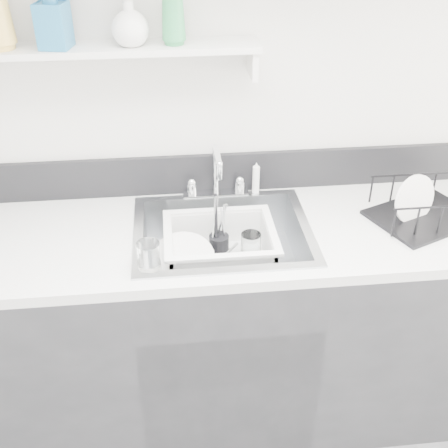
{
  "coord_description": "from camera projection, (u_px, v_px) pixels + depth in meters",
  "views": [
    {
      "loc": [
        -0.17,
        -0.5,
        2.04
      ],
      "look_at": [
        0.0,
        1.14,
        0.98
      ],
      "focal_mm": 45.0,
      "sensor_mm": 36.0,
      "label": 1
    }
  ],
  "objects": [
    {
      "name": "tumbler_in_tub",
      "position": [
        251.0,
        246.0,
        2.12
      ],
      "size": [
        0.09,
        0.09,
        0.11
      ],
      "primitive_type": "cylinder",
      "rotation": [
        0.0,
        0.0,
        0.14
      ],
      "color": "white",
      "rests_on": "wash_tub"
    },
    {
      "name": "soap_bottle_c",
      "position": [
        130.0,
        21.0,
        1.81
      ],
      "size": [
        0.12,
        0.12,
        0.16
      ],
      "primitive_type": "imported",
      "rotation": [
        0.0,
        0.0,
        0.01
      ],
      "color": "white",
      "rests_on": "wall_shelf"
    },
    {
      "name": "wash_tub",
      "position": [
        220.0,
        249.0,
        2.09
      ],
      "size": [
        0.44,
        0.38,
        0.16
      ],
      "primitive_type": null,
      "rotation": [
        0.0,
        0.0,
        -0.11
      ],
      "color": "white",
      "rests_on": "sink"
    },
    {
      "name": "soap_bottle_b",
      "position": [
        52.0,
        14.0,
        1.77
      ],
      "size": [
        0.11,
        0.12,
        0.21
      ],
      "primitive_type": "imported",
      "rotation": [
        0.0,
        0.0,
        -0.2
      ],
      "color": "teal",
      "rests_on": "wall_shelf"
    },
    {
      "name": "bowl_small",
      "position": [
        242.0,
        274.0,
        2.04
      ],
      "size": [
        0.11,
        0.11,
        0.03
      ],
      "primitive_type": "imported",
      "rotation": [
        0.0,
        0.0,
        0.03
      ],
      "color": "white",
      "rests_on": "wash_tub"
    },
    {
      "name": "plate_stack",
      "position": [
        186.0,
        266.0,
        2.06
      ],
      "size": [
        0.28,
        0.28,
        0.11
      ],
      "rotation": [
        0.0,
        0.0,
        -0.34
      ],
      "color": "white",
      "rests_on": "wash_tub"
    },
    {
      "name": "ladle",
      "position": [
        214.0,
        259.0,
        2.08
      ],
      "size": [
        0.27,
        0.21,
        0.07
      ],
      "primitive_type": null,
      "rotation": [
        0.0,
        0.0,
        -0.52
      ],
      "color": "silver",
      "rests_on": "wash_tub"
    },
    {
      "name": "side_sprayer",
      "position": [
        256.0,
        178.0,
        2.22
      ],
      "size": [
        0.03,
        0.03,
        0.14
      ],
      "primitive_type": "cylinder",
      "color": "white",
      "rests_on": "counter_run"
    },
    {
      "name": "wall_shelf",
      "position": [
        111.0,
        51.0,
        1.87
      ],
      "size": [
        1.0,
        0.16,
        0.12
      ],
      "color": "silver",
      "rests_on": "room_shell"
    },
    {
      "name": "faucet",
      "position": [
        216.0,
        184.0,
        2.2
      ],
      "size": [
        0.26,
        0.18,
        0.23
      ],
      "color": "silver",
      "rests_on": "counter_run"
    },
    {
      "name": "soap_bottle_d",
      "position": [
        173.0,
        12.0,
        1.81
      ],
      "size": [
        0.09,
        0.09,
        0.21
      ],
      "primitive_type": "imported",
      "rotation": [
        0.0,
        0.0,
        0.11
      ],
      "color": "#2F9250",
      "rests_on": "wall_shelf"
    },
    {
      "name": "backsplash",
      "position": [
        215.0,
        173.0,
        2.24
      ],
      "size": [
        3.2,
        0.02,
        0.16
      ],
      "primitive_type": "cube",
      "color": "black",
      "rests_on": "counter_run"
    },
    {
      "name": "tumbler_counter",
      "position": [
        149.0,
        257.0,
        1.8
      ],
      "size": [
        0.1,
        0.1,
        0.11
      ],
      "primitive_type": "cylinder",
      "rotation": [
        0.0,
        0.0,
        0.32
      ],
      "color": "white",
      "rests_on": "counter_run"
    },
    {
      "name": "dish_rack",
      "position": [
        426.0,
        203.0,
        2.07
      ],
      "size": [
        0.45,
        0.4,
        0.13
      ],
      "primitive_type": null,
      "rotation": [
        0.0,
        0.0,
        0.4
      ],
      "color": "black",
      "rests_on": "counter_run"
    },
    {
      "name": "utensil_cup",
      "position": [
        219.0,
        244.0,
        2.13
      ],
      "size": [
        0.08,
        0.08,
        0.25
      ],
      "rotation": [
        0.0,
        0.0,
        0.32
      ],
      "color": "black",
      "rests_on": "wash_tub"
    },
    {
      "name": "sink",
      "position": [
        223.0,
        251.0,
        2.08
      ],
      "size": [
        0.64,
        0.52,
        0.2
      ],
      "primitive_type": null,
      "color": "silver",
      "rests_on": "counter_run"
    },
    {
      "name": "counter_run",
      "position": [
        223.0,
        325.0,
        2.28
      ],
      "size": [
        3.2,
        0.62,
        0.92
      ],
      "color": "#28282B",
      "rests_on": "ground"
    },
    {
      "name": "room_shell",
      "position": [
        272.0,
        113.0,
        0.94
      ],
      "size": [
        3.5,
        3.0,
        2.6
      ],
      "color": "silver",
      "rests_on": "ground"
    }
  ]
}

